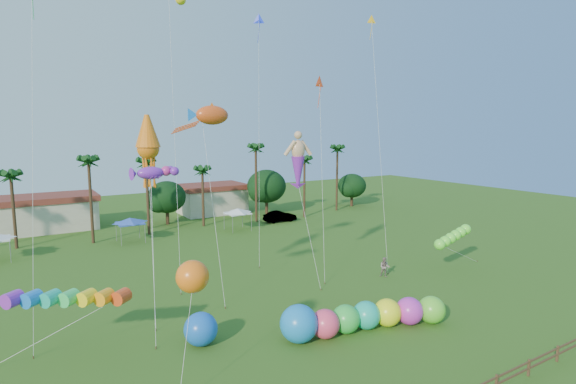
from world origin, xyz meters
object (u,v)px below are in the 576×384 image
car_b (280,216)px  blue_ball (201,329)px  caterpillar_inflatable (359,317)px  spectator_b (385,267)px

car_b → blue_ball: (-24.18, -30.67, 0.27)m
caterpillar_inflatable → blue_ball: (-9.88, 3.88, 0.03)m
car_b → blue_ball: blue_ball is taller
spectator_b → caterpillar_inflatable: size_ratio=0.15×
car_b → blue_ball: bearing=144.3°
car_b → caterpillar_inflatable: size_ratio=0.40×
blue_ball → spectator_b: bearing=10.8°
spectator_b → blue_ball: size_ratio=0.87×
caterpillar_inflatable → blue_ball: bearing=172.5°
caterpillar_inflatable → car_b: bearing=81.5°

